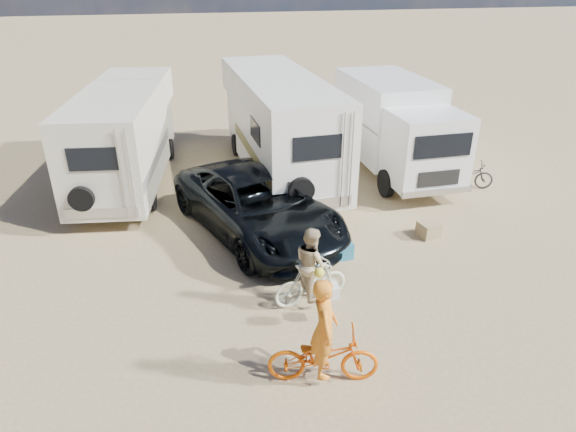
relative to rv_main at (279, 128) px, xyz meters
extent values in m
plane|color=tan|center=(-0.23, -7.32, -1.60)|extent=(140.00, 140.00, 0.00)
imported|color=black|center=(-1.32, -3.81, -0.82)|extent=(4.37, 6.13, 1.55)
imported|color=#E15504|center=(-1.08, -9.19, -1.12)|extent=(1.92, 0.99, 0.96)
imported|color=beige|center=(-0.74, -7.04, -1.12)|extent=(1.64, 0.75, 0.95)
imported|color=orange|center=(-1.08, -9.19, -0.70)|extent=(0.55, 0.72, 1.79)
imported|color=tan|center=(-0.74, -7.04, -0.84)|extent=(0.71, 0.84, 1.52)
imported|color=#272A28|center=(5.42, -2.26, -1.17)|extent=(1.72, 1.05, 0.85)
cube|color=teal|center=(0.41, -5.49, -1.39)|extent=(0.53, 0.40, 0.41)
cube|color=#8F7852|center=(2.89, -4.94, -1.41)|extent=(0.55, 0.55, 0.38)
camera|label=1|loc=(-2.97, -15.33, 4.65)|focal=31.63mm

